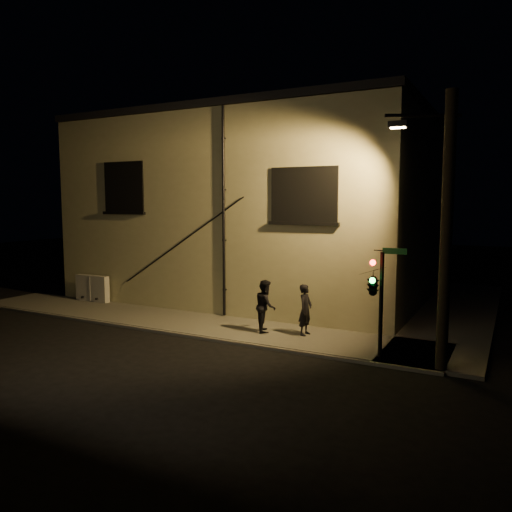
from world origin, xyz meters
The scene contains 8 objects.
ground centered at (0.00, 0.00, 0.00)m, with size 90.00×90.00×0.00m, color black.
sidewalk centered at (1.22, 4.39, 0.06)m, with size 21.00×16.00×0.12m.
building centered at (-3.00, 8.99, 4.40)m, with size 16.20×12.23×8.80m.
utility_cabinet centered at (-8.85, 2.70, 0.73)m, with size 1.84×0.31×1.21m, color #B2B1A9.
pedestrian_a centered at (2.20, 1.74, 1.01)m, with size 0.65×0.43×1.78m, color black.
pedestrian_b centered at (0.77, 1.53, 1.05)m, with size 0.90×0.70×1.86m, color black.
traffic_signal centered at (4.91, 0.35, 2.32)m, with size 1.27×1.93×3.28m.
streetlamp_pole centered at (6.80, 0.22, 4.03)m, with size 2.04×1.40×7.65m.
Camera 1 is at (8.56, -14.07, 4.71)m, focal length 35.00 mm.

